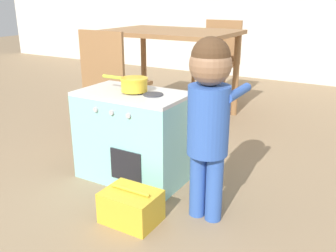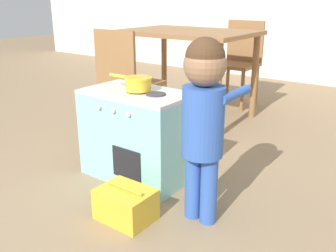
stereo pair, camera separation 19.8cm
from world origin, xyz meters
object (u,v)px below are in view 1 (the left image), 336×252
at_px(toy_basket, 131,206).
at_px(dining_table, 170,43).
at_px(toy_pot, 134,84).
at_px(dining_chair_far, 218,59).
at_px(dining_chair_near, 113,81).
at_px(child_figure, 209,107).
at_px(play_kitchen, 134,136).

height_order(toy_basket, dining_table, dining_table).
distance_m(toy_pot, toy_basket, 0.69).
bearing_deg(toy_pot, dining_table, 110.61).
height_order(toy_basket, dining_chair_far, dining_chair_far).
distance_m(dining_table, dining_chair_far, 0.74).
distance_m(dining_chair_near, dining_chair_far, 1.39).
height_order(child_figure, toy_basket, child_figure).
relative_size(dining_table, dining_chair_near, 1.36).
relative_size(dining_table, dining_chair_far, 1.36).
bearing_deg(dining_chair_far, toy_basket, 102.86).
relative_size(play_kitchen, dining_chair_near, 0.76).
xyz_separation_m(toy_basket, dining_chair_far, (-0.52, 2.26, 0.36)).
xyz_separation_m(toy_pot, toy_basket, (0.25, -0.41, -0.51)).
xyz_separation_m(dining_table, dining_chair_near, (-0.10, -0.68, -0.22)).
xyz_separation_m(toy_pot, dining_chair_near, (-0.54, 0.50, -0.14)).
distance_m(play_kitchen, dining_chair_far, 1.88).
distance_m(child_figure, dining_chair_far, 2.20).
bearing_deg(toy_basket, dining_table, 113.67).
distance_m(toy_basket, dining_chair_near, 1.26).
distance_m(play_kitchen, dining_table, 1.32).
bearing_deg(dining_chair_far, toy_pot, 98.14).
bearing_deg(dining_chair_near, child_figure, -31.81).
relative_size(toy_pot, dining_chair_far, 0.36).
distance_m(toy_pot, dining_chair_near, 0.75).
xyz_separation_m(child_figure, toy_basket, (-0.30, -0.22, -0.49)).
relative_size(toy_pot, child_figure, 0.33).
height_order(child_figure, dining_table, child_figure).
height_order(play_kitchen, dining_chair_far, dining_chair_far).
relative_size(play_kitchen, toy_pot, 2.12).
distance_m(child_figure, dining_chair_near, 1.29).
relative_size(toy_pot, dining_table, 0.27).
bearing_deg(dining_table, play_kitchen, -69.91).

